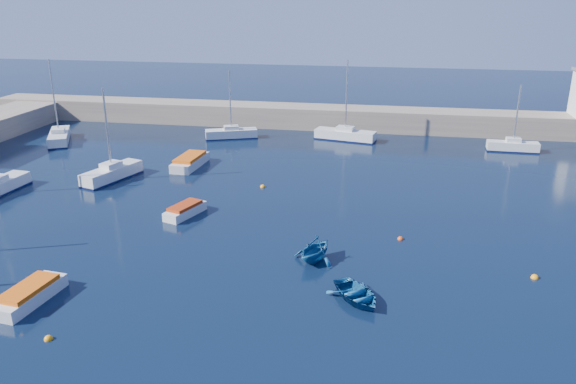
% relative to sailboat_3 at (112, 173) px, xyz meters
% --- Properties ---
extents(ground, '(220.00, 220.00, 0.00)m').
position_rel_sailboat_3_xyz_m(ground, '(20.08, -21.50, -0.65)').
color(ground, black).
rests_on(ground, ground).
extents(back_wall, '(96.00, 4.50, 2.60)m').
position_rel_sailboat_3_xyz_m(back_wall, '(20.08, 24.50, 0.65)').
color(back_wall, gray).
rests_on(back_wall, ground).
extents(sailboat_3, '(3.52, 6.44, 8.30)m').
position_rel_sailboat_3_xyz_m(sailboat_3, '(0.00, 0.00, 0.00)').
color(sailboat_3, silver).
rests_on(sailboat_3, ground).
extents(sailboat_4, '(5.02, 7.15, 9.22)m').
position_rel_sailboat_3_xyz_m(sailboat_4, '(-12.45, 11.79, -0.03)').
color(sailboat_4, silver).
rests_on(sailboat_4, ground).
extents(sailboat_5, '(6.12, 3.73, 7.88)m').
position_rel_sailboat_3_xyz_m(sailboat_5, '(6.37, 16.86, -0.06)').
color(sailboat_5, silver).
rests_on(sailboat_5, ground).
extents(sailboat_6, '(7.18, 3.36, 9.09)m').
position_rel_sailboat_3_xyz_m(sailboat_6, '(19.47, 18.53, -0.02)').
color(sailboat_6, silver).
rests_on(sailboat_6, ground).
extents(sailboat_7, '(5.27, 1.58, 7.07)m').
position_rel_sailboat_3_xyz_m(sailboat_7, '(37.51, 16.86, -0.07)').
color(sailboat_7, silver).
rests_on(sailboat_7, ground).
extents(motorboat_0, '(2.02, 4.58, 0.99)m').
position_rel_sailboat_3_xyz_m(motorboat_0, '(5.70, -20.70, -0.18)').
color(motorboat_0, silver).
rests_on(motorboat_0, ground).
extents(motorboat_1, '(2.43, 3.95, 0.91)m').
position_rel_sailboat_3_xyz_m(motorboat_1, '(9.57, -7.05, -0.22)').
color(motorboat_1, silver).
rests_on(motorboat_1, ground).
extents(motorboat_2, '(2.21, 5.58, 1.13)m').
position_rel_sailboat_3_xyz_m(motorboat_2, '(5.53, 5.21, -0.12)').
color(motorboat_2, silver).
rests_on(motorboat_2, ground).
extents(dinghy_center, '(4.15, 4.38, 0.74)m').
position_rel_sailboat_3_xyz_m(dinghy_center, '(23.23, -17.29, -0.28)').
color(dinghy_center, '#134E84').
rests_on(dinghy_center, ground).
extents(dinghy_left, '(3.72, 3.94, 1.64)m').
position_rel_sailboat_3_xyz_m(dinghy_left, '(20.31, -12.91, 0.17)').
color(dinghy_left, '#134E84').
rests_on(dinghy_left, ground).
extents(buoy_0, '(0.43, 0.43, 0.43)m').
position_rel_sailboat_3_xyz_m(buoy_0, '(8.70, -23.75, -0.65)').
color(buoy_0, orange).
rests_on(buoy_0, ground).
extents(buoy_1, '(0.42, 0.42, 0.42)m').
position_rel_sailboat_3_xyz_m(buoy_1, '(25.65, -8.58, -0.65)').
color(buoy_1, '#DC4510').
rests_on(buoy_1, ground).
extents(buoy_2, '(0.47, 0.47, 0.47)m').
position_rel_sailboat_3_xyz_m(buoy_2, '(33.47, -12.79, -0.65)').
color(buoy_2, orange).
rests_on(buoy_2, ground).
extents(buoy_3, '(0.47, 0.47, 0.47)m').
position_rel_sailboat_3_xyz_m(buoy_3, '(13.88, 0.45, -0.65)').
color(buoy_3, orange).
rests_on(buoy_3, ground).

